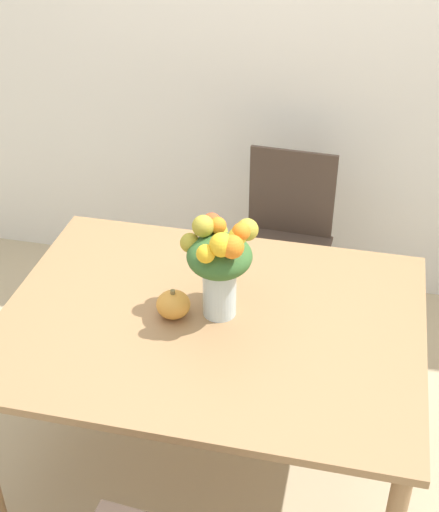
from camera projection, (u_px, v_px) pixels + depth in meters
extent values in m
plane|color=tan|center=(212.00, 458.00, 2.87)|extent=(12.00, 12.00, 0.00)
cube|color=white|center=(279.00, 25.00, 3.22)|extent=(8.00, 0.06, 2.70)
cube|color=#9E754C|center=(211.00, 321.00, 2.47)|extent=(1.46, 1.09, 0.03)
cylinder|color=#9E754C|center=(91.00, 296.00, 3.19)|extent=(0.06, 0.06, 0.69)
cylinder|color=#9E754C|center=(396.00, 339.00, 2.95)|extent=(0.06, 0.06, 0.69)
cylinder|color=silver|center=(220.00, 290.00, 2.44)|extent=(0.12, 0.12, 0.19)
cylinder|color=silver|center=(220.00, 302.00, 2.46)|extent=(0.10, 0.10, 0.09)
cylinder|color=#38662D|center=(226.00, 284.00, 2.41)|extent=(0.01, 0.01, 0.24)
cylinder|color=#38662D|center=(223.00, 280.00, 2.44)|extent=(0.01, 0.01, 0.24)
cylinder|color=#38662D|center=(215.00, 280.00, 2.43)|extent=(0.01, 0.01, 0.24)
cylinder|color=#38662D|center=(213.00, 285.00, 2.41)|extent=(0.01, 0.00, 0.24)
cylinder|color=#38662D|center=(220.00, 287.00, 2.40)|extent=(0.01, 0.00, 0.24)
ellipsoid|color=#38662D|center=(220.00, 256.00, 2.36)|extent=(0.22, 0.22, 0.13)
sphere|color=#AD9E33|center=(190.00, 243.00, 2.38)|extent=(0.07, 0.07, 0.07)
sphere|color=#D64C23|center=(212.00, 222.00, 2.38)|extent=(0.07, 0.07, 0.07)
sphere|color=#AD9E33|center=(203.00, 226.00, 2.34)|extent=(0.07, 0.07, 0.07)
sphere|color=yellow|center=(207.00, 254.00, 2.25)|extent=(0.06, 0.06, 0.06)
sphere|color=yellow|center=(238.00, 236.00, 2.30)|extent=(0.06, 0.06, 0.06)
sphere|color=yellow|center=(222.00, 245.00, 2.24)|extent=(0.08, 0.08, 0.08)
sphere|color=yellow|center=(216.00, 232.00, 2.41)|extent=(0.08, 0.08, 0.08)
sphere|color=orange|center=(241.00, 232.00, 2.29)|extent=(0.06, 0.06, 0.06)
sphere|color=#AD9E33|center=(247.00, 230.00, 2.42)|extent=(0.08, 0.08, 0.08)
sphere|color=orange|center=(218.00, 225.00, 2.35)|extent=(0.06, 0.06, 0.06)
sphere|color=orange|center=(232.00, 247.00, 2.23)|extent=(0.08, 0.08, 0.08)
ellipsoid|color=gold|center=(173.00, 305.00, 2.45)|extent=(0.12, 0.12, 0.09)
cylinder|color=brown|center=(173.00, 293.00, 2.42)|extent=(0.02, 0.02, 0.02)
cube|color=#47382D|center=(281.00, 256.00, 3.25)|extent=(0.44, 0.44, 0.02)
cylinder|color=#47382D|center=(235.00, 313.00, 3.28)|extent=(0.04, 0.04, 0.45)
cylinder|color=#47382D|center=(308.00, 325.00, 3.21)|extent=(0.04, 0.04, 0.45)
cylinder|color=#47382D|center=(252.00, 272.00, 3.56)|extent=(0.04, 0.04, 0.45)
cylinder|color=#47382D|center=(320.00, 282.00, 3.48)|extent=(0.04, 0.04, 0.45)
cube|color=#47382D|center=(292.00, 192.00, 3.29)|extent=(0.40, 0.04, 0.42)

